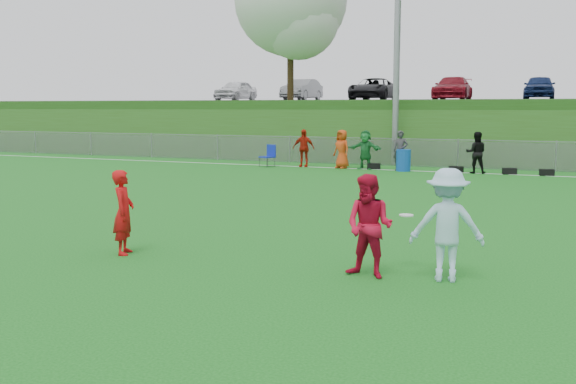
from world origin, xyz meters
The scene contains 16 objects.
ground centered at (0.00, 0.00, 0.00)m, with size 120.00×120.00×0.00m, color #125815.
sideline_far centered at (0.00, 18.00, 0.01)m, with size 60.00×0.10×0.01m, color white.
fence centered at (0.00, 20.00, 0.65)m, with size 58.00×0.06×1.30m.
light_pole centered at (-3.00, 20.80, 6.71)m, with size 1.20×0.40×12.15m.
berm centered at (0.00, 31.00, 1.50)m, with size 120.00×18.00×3.00m, color #274E16.
parking_lot centered at (0.00, 33.00, 3.05)m, with size 120.00×12.00×0.10m, color black.
tree_white_flowering centered at (-9.84, 24.92, 8.32)m, with size 6.30×6.30×8.78m.
car_row centered at (-1.17, 32.00, 3.82)m, with size 32.04×5.18×1.44m.
spectator_row centered at (-3.17, 18.00, 0.85)m, with size 8.48×0.86×1.69m.
gear_bags centered at (0.72, 18.10, 0.13)m, with size 7.56×0.50×0.26m.
player_red_left centered at (-3.43, 0.63, 0.78)m, with size 0.57×0.37×1.56m, color red.
player_red_center centered at (1.17, 0.75, 0.83)m, with size 0.80×0.63×1.65m, color red.
player_blue centered at (2.34, 1.01, 0.88)m, with size 1.14×0.66×1.77m, color #ACD7EF.
frisbee centered at (1.61, 1.46, 0.92)m, with size 0.24×0.24×0.02m.
recycling_bin centered at (-1.94, 17.80, 0.46)m, with size 0.61×0.61×0.92m, color #0F48AD.
camp_chair centered at (-8.06, 17.45, 0.29)m, with size 0.73×0.73×0.99m.
Camera 1 is at (3.76, -8.97, 2.71)m, focal length 40.00 mm.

